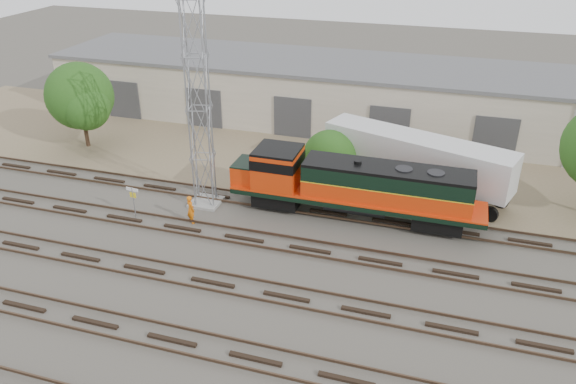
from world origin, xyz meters
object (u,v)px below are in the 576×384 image
(locomotive, at_px, (352,186))
(semi_trailer, at_px, (421,159))
(signal_tower, at_px, (199,112))
(worker, at_px, (191,209))

(locomotive, relative_size, semi_trailer, 1.21)
(signal_tower, xyz_separation_m, worker, (0.18, -2.54, -5.37))
(signal_tower, distance_m, semi_trailer, 14.78)
(semi_trailer, bearing_deg, locomotive, -109.29)
(signal_tower, bearing_deg, worker, -85.88)
(signal_tower, distance_m, worker, 5.95)
(locomotive, xyz_separation_m, worker, (-9.21, -3.60, -1.27))
(locomotive, distance_m, worker, 9.97)
(locomotive, height_order, worker, locomotive)
(worker, height_order, semi_trailer, semi_trailer)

